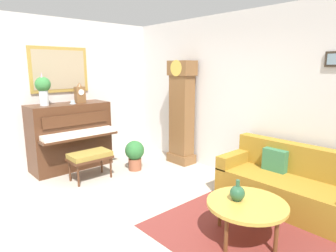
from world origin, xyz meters
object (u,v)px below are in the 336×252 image
(coffee_table, at_px, (247,205))
(green_jug, at_px, (237,193))
(flower_vase, at_px, (43,88))
(teacup, at_px, (73,102))
(potted_plant, at_px, (135,153))
(couch, at_px, (291,185))
(piano, at_px, (71,136))
(piano_bench, at_px, (90,157))
(grandfather_clock, at_px, (182,115))
(mantel_clock, at_px, (80,94))

(coffee_table, distance_m, green_jug, 0.16)
(flower_vase, bearing_deg, teacup, 80.75)
(potted_plant, bearing_deg, flower_vase, -126.16)
(couch, height_order, potted_plant, couch)
(teacup, bearing_deg, piano, -147.79)
(coffee_table, xyz_separation_m, teacup, (-3.49, -0.37, 0.85))
(couch, bearing_deg, piano_bench, -150.36)
(piano_bench, height_order, couch, couch)
(couch, height_order, coffee_table, couch)
(grandfather_clock, bearing_deg, couch, -5.46)
(flower_vase, relative_size, green_jug, 2.42)
(piano_bench, bearing_deg, piano, 178.54)
(teacup, bearing_deg, green_jug, 5.65)
(piano, distance_m, couch, 3.88)
(piano, relative_size, grandfather_clock, 0.71)
(piano_bench, relative_size, couch, 0.37)
(teacup, bearing_deg, flower_vase, -99.25)
(grandfather_clock, xyz_separation_m, green_jug, (2.28, -1.39, -0.44))
(flower_vase, bearing_deg, couch, 29.18)
(piano, distance_m, teacup, 0.64)
(potted_plant, bearing_deg, grandfather_clock, 74.12)
(coffee_table, relative_size, flower_vase, 1.52)
(couch, height_order, flower_vase, flower_vase)
(grandfather_clock, height_order, flower_vase, grandfather_clock)
(mantel_clock, bearing_deg, grandfather_clock, 52.41)
(flower_vase, xyz_separation_m, potted_plant, (0.91, 1.25, -1.23))
(piano_bench, relative_size, green_jug, 2.92)
(couch, relative_size, teacup, 16.38)
(flower_vase, bearing_deg, green_jug, 13.23)
(teacup, height_order, green_jug, teacup)
(flower_vase, bearing_deg, piano, 90.29)
(mantel_clock, bearing_deg, green_jug, 2.46)
(grandfather_clock, bearing_deg, green_jug, -31.30)
(couch, bearing_deg, flower_vase, -150.82)
(piano_bench, xyz_separation_m, teacup, (-0.71, 0.07, 0.86))
(coffee_table, xyz_separation_m, mantel_clock, (-3.57, -0.19, 1.00))
(piano, relative_size, flower_vase, 2.48)
(flower_vase, relative_size, potted_plant, 1.04)
(coffee_table, distance_m, mantel_clock, 3.71)
(coffee_table, bearing_deg, mantel_clock, -176.99)
(piano_bench, relative_size, teacup, 6.03)
(grandfather_clock, xyz_separation_m, mantel_clock, (-1.18, -1.54, 0.44))
(piano_bench, relative_size, potted_plant, 1.25)
(piano, xyz_separation_m, piano_bench, (0.79, -0.02, -0.22))
(piano_bench, bearing_deg, green_jug, 8.60)
(piano_bench, bearing_deg, couch, 29.64)
(piano_bench, distance_m, grandfather_clock, 1.92)
(coffee_table, xyz_separation_m, potted_plant, (-2.66, 0.39, -0.09))
(couch, height_order, green_jug, couch)
(couch, distance_m, green_jug, 1.18)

